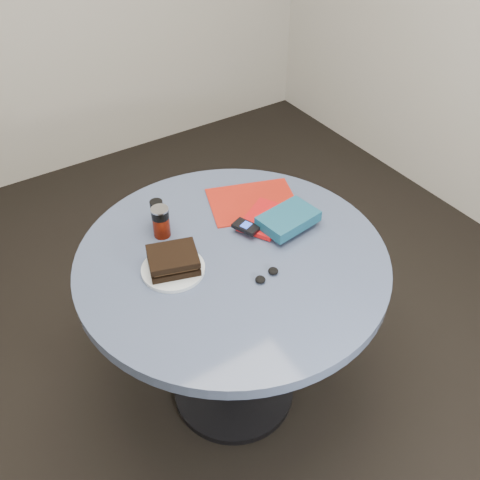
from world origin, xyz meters
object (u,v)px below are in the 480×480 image
pepper_grinder (157,213)px  headphones (267,275)px  plate (173,269)px  red_book (265,219)px  soda_can (161,222)px  sandwich (173,260)px  mp3_player (246,227)px  novel (288,219)px  magazine (253,202)px  table (233,291)px

pepper_grinder → headphones: size_ratio=1.09×
plate → red_book: bearing=6.8°
soda_can → sandwich: bearing=-104.9°
plate → headphones: size_ratio=2.17×
red_book → mp3_player: size_ratio=1.90×
sandwich → soda_can: (0.04, 0.17, 0.02)m
novel → mp3_player: bearing=150.0°
soda_can → magazine: (0.35, -0.02, -0.05)m
novel → red_book: bearing=113.8°
plate → pepper_grinder: bearing=74.5°
magazine → red_book: 0.12m
sandwich → headphones: bearing=-40.0°
headphones → sandwich: bearing=140.0°
table → plate: (-0.19, 0.04, 0.17)m
table → red_book: (0.19, 0.08, 0.18)m
soda_can → headphones: soda_can is taller
soda_can → red_book: (0.33, -0.13, -0.04)m
soda_can → table: bearing=-56.6°
pepper_grinder → novel: (0.36, -0.25, -0.01)m
mp3_player → headphones: mp3_player is taller
pepper_grinder → mp3_player: size_ratio=1.00×
plate → magazine: bearing=21.4°
magazine → red_book: size_ratio=1.63×
pepper_grinder → mp3_player: bearing=-41.6°
red_book → novel: 0.09m
soda_can → headphones: (0.17, -0.35, -0.05)m
plate → mp3_player: mp3_player is taller
table → novel: novel is taller
sandwich → novel: bearing=-4.3°
pepper_grinder → magazine: 0.35m
soda_can → headphones: size_ratio=1.20×
red_book → headphones: (-0.15, -0.23, -0.00)m
pepper_grinder → mp3_player: 0.30m
table → soda_can: bearing=123.4°
table → novel: 0.31m
pepper_grinder → red_book: size_ratio=0.52×
sandwich → red_book: size_ratio=0.96×
plate → table: bearing=-11.6°
soda_can → pepper_grinder: bearing=76.4°
table → pepper_grinder: 0.36m
sandwich → table: bearing=-13.2°
table → sandwich: (-0.18, 0.04, 0.20)m
pepper_grinder → novel: 0.44m
sandwich → mp3_player: (0.28, 0.02, -0.01)m
table → headphones: 0.23m
plate → pepper_grinder: size_ratio=1.99×
table → magazine: size_ratio=3.26×
sandwich → soda_can: bearing=75.1°
mp3_player → plate: bearing=-174.5°
red_book → mp3_player: mp3_player is taller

